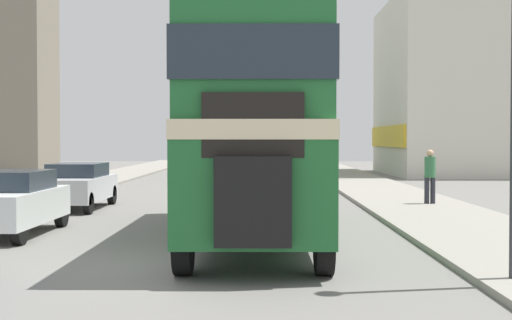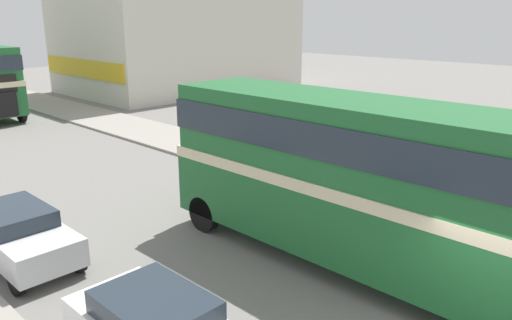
{
  "view_description": "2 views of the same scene",
  "coord_description": "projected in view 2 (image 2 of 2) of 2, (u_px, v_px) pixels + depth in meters",
  "views": [
    {
      "loc": [
        1.86,
        -11.91,
        2.14
      ],
      "look_at": [
        1.73,
        3.78,
        1.7
      ],
      "focal_mm": 50.0,
      "sensor_mm": 36.0,
      "label": 1
    },
    {
      "loc": [
        -8.08,
        -2.4,
        6.12
      ],
      "look_at": [
        1.73,
        7.11,
        2.15
      ],
      "focal_mm": 35.0,
      "sensor_mm": 36.0,
      "label": 2
    }
  ],
  "objects": [
    {
      "name": "shop_building_block",
      "position": [
        180.0,
        24.0,
        42.12
      ],
      "size": [
        18.26,
        11.84,
        10.77
      ],
      "color": "beige",
      "rests_on": "ground_plane"
    },
    {
      "name": "pedestrian_walking",
      "position": [
        285.0,
        141.0,
        20.74
      ],
      "size": [
        0.35,
        0.35,
        1.72
      ],
      "color": "#282833",
      "rests_on": "sidewalk_right"
    },
    {
      "name": "double_decker_bus",
      "position": [
        357.0,
        172.0,
        11.88
      ],
      "size": [
        2.53,
        10.87,
        4.25
      ],
      "color": "#1E602D",
      "rests_on": "ground_plane"
    },
    {
      "name": "car_parked_far",
      "position": [
        18.0,
        233.0,
        12.79
      ],
      "size": [
        1.68,
        4.15,
        1.42
      ],
      "color": "silver",
      "rests_on": "ground_plane"
    }
  ]
}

